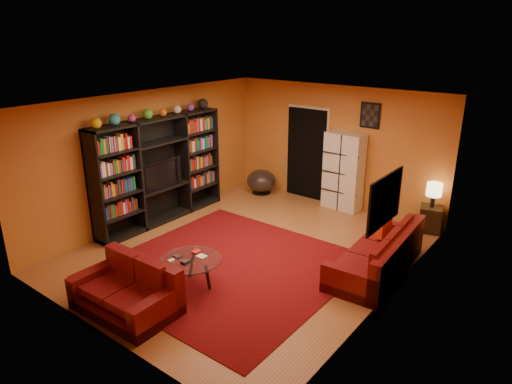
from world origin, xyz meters
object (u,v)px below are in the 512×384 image
Objects in this scene: bowl_chair at (261,181)px; side_table at (430,219)px; entertainment_unit at (160,170)px; coffee_table at (191,262)px; sofa at (381,256)px; table_lamp at (434,190)px; loveseat at (130,290)px; storage_cabinet at (343,172)px; tv at (158,174)px.

side_table is (3.88, 0.25, -0.05)m from bowl_chair.
bowl_chair is at bearing -176.31° from side_table.
coffee_table is (2.34, -1.50, -0.63)m from entertainment_unit.
sofa is 2.41× the size of coffee_table.
table_lamp is at bearing 62.76° from coffee_table.
sofa is 1.51× the size of loveseat.
side_table is at bearing 31.29° from entertainment_unit.
storage_cabinet reaches higher than table_lamp.
coffee_table is at bearing -18.01° from loveseat.
table_lamp is at bearing 2.51° from storage_cabinet.
table_lamp reaches higher than coffee_table.
tv is at bearing -147.52° from table_lamp.
entertainment_unit is at bearing 38.70° from loveseat.
storage_cabinet is (0.27, 4.30, 0.41)m from coffee_table.
coffee_table is at bearing -117.24° from side_table.
coffee_table is 0.56× the size of storage_cabinet.
coffee_table is at bearing -67.12° from bowl_chair.
table_lamp is (0.11, 2.08, 0.55)m from sofa.
storage_cabinet is at bearing -7.71° from loveseat.
loveseat is at bearing -138.95° from tv.
loveseat is 5.12m from bowl_chair.
table_lamp is at bearing 83.53° from sofa.
storage_cabinet reaches higher than loveseat.
tv reaches higher than loveseat.
side_table is 1.05× the size of table_lamp.
bowl_chair is at bearing 112.88° from coffee_table.
storage_cabinet reaches higher than bowl_chair.
tv is 2.76m from bowl_chair.
side_table is 0.59m from table_lamp.
sofa and loveseat have the same top height.
table_lamp is (2.19, 4.25, 0.41)m from coffee_table.
entertainment_unit is 4.53m from sofa.
sofa reaches higher than bowl_chair.
sofa is at bearing -93.11° from side_table.
sofa is at bearing -45.67° from storage_cabinet.
table_lamp is at bearing -27.27° from loveseat.
entertainment_unit is 3.27m from loveseat.
table_lamp is (3.88, 0.25, 0.53)m from bowl_chair.
coffee_table is at bearing -32.71° from entertainment_unit.
tv is at bearing -173.34° from sofa.
entertainment_unit is 1.81× the size of storage_cabinet.
storage_cabinet is 3.32× the size of side_table.
table_lamp is (1.92, -0.05, 0.01)m from storage_cabinet.
table_lamp is at bearing 0.00° from side_table.
side_table is (4.53, 2.75, -0.80)m from entertainment_unit.
entertainment_unit reaches higher than table_lamp.
entertainment_unit reaches higher than bowl_chair.
table_lamp is (4.53, 2.75, -0.21)m from entertainment_unit.
tv is (0.05, -0.10, -0.04)m from entertainment_unit.
tv is 2.02× the size of side_table.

